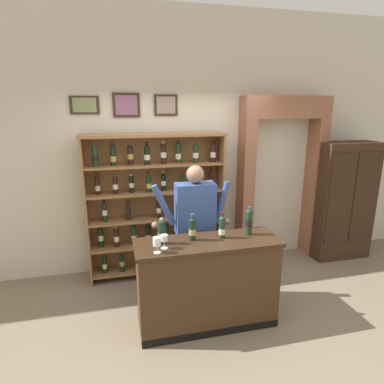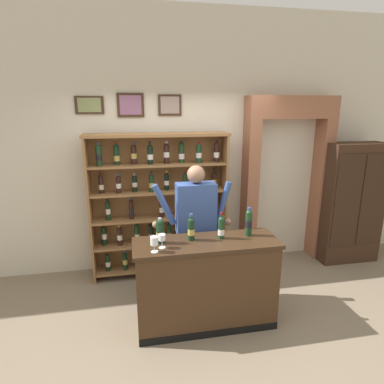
{
  "view_description": "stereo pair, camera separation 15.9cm",
  "coord_description": "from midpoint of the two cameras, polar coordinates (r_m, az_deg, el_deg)",
  "views": [
    {
      "loc": [
        -0.83,
        -2.96,
        2.31
      ],
      "look_at": [
        -0.04,
        0.32,
        1.41
      ],
      "focal_mm": 30.2,
      "sensor_mm": 36.0,
      "label": 1
    },
    {
      "loc": [
        -0.67,
        -2.99,
        2.31
      ],
      "look_at": [
        -0.04,
        0.32,
        1.41
      ],
      "focal_mm": 30.2,
      "sensor_mm": 36.0,
      "label": 2
    }
  ],
  "objects": [
    {
      "name": "ground_plane",
      "position": [
        3.85,
        2.9,
        -22.22
      ],
      "size": [
        14.0,
        14.0,
        0.02
      ],
      "primitive_type": "cube",
      "color": "#7A6B56"
    },
    {
      "name": "wine_shelf",
      "position": [
        4.41,
        -4.79,
        -1.65
      ],
      "size": [
        1.87,
        0.34,
        1.98
      ],
      "color": "olive",
      "rests_on": "ground"
    },
    {
      "name": "tasting_bottle_rosso",
      "position": [
        3.51,
        11.27,
        -5.2
      ],
      "size": [
        0.07,
        0.07,
        0.32
      ],
      "color": "#19381E",
      "rests_on": "tasting_counter"
    },
    {
      "name": "side_cabinet",
      "position": [
        5.44,
        26.95,
        -1.73
      ],
      "size": [
        0.89,
        0.42,
        1.8
      ],
      "color": "#382316",
      "rests_on": "ground"
    },
    {
      "name": "shopkeeper",
      "position": [
        3.78,
        1.88,
        -4.75
      ],
      "size": [
        0.94,
        0.22,
        1.67
      ],
      "color": "#2D3347",
      "rests_on": "ground"
    },
    {
      "name": "tasting_bottle_brunello",
      "position": [
        3.4,
        6.54,
        -6.25
      ],
      "size": [
        0.07,
        0.07,
        0.29
      ],
      "color": "#19381E",
      "rests_on": "tasting_counter"
    },
    {
      "name": "tasting_counter",
      "position": [
        3.58,
        3.78,
        -15.82
      ],
      "size": [
        1.51,
        0.51,
        0.97
      ],
      "color": "#422B19",
      "rests_on": "ground"
    },
    {
      "name": "wine_glass_center",
      "position": [
        3.09,
        -5.21,
        -8.76
      ],
      "size": [
        0.08,
        0.08,
        0.16
      ],
      "color": "silver",
      "rests_on": "tasting_counter"
    },
    {
      "name": "back_wall",
      "position": [
        4.63,
        -1.41,
        8.49
      ],
      "size": [
        12.0,
        0.19,
        3.58
      ],
      "color": "beige",
      "rests_on": "ground"
    },
    {
      "name": "archway_doorway",
      "position": [
        5.07,
        16.81,
        3.75
      ],
      "size": [
        1.31,
        0.45,
        2.45
      ],
      "color": "#935B42",
      "rests_on": "ground"
    },
    {
      "name": "wine_glass_spare",
      "position": [
        3.17,
        -3.88,
        -8.15
      ],
      "size": [
        0.07,
        0.07,
        0.14
      ],
      "color": "silver",
      "rests_on": "tasting_counter"
    },
    {
      "name": "tasting_bottle_chianti",
      "position": [
        3.27,
        -4.26,
        -6.91
      ],
      "size": [
        0.08,
        0.08,
        0.27
      ],
      "color": "black",
      "rests_on": "tasting_counter"
    },
    {
      "name": "tasting_bottle_grappa",
      "position": [
        3.33,
        1.23,
        -6.45
      ],
      "size": [
        0.07,
        0.07,
        0.29
      ],
      "color": "black",
      "rests_on": "tasting_counter"
    }
  ]
}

